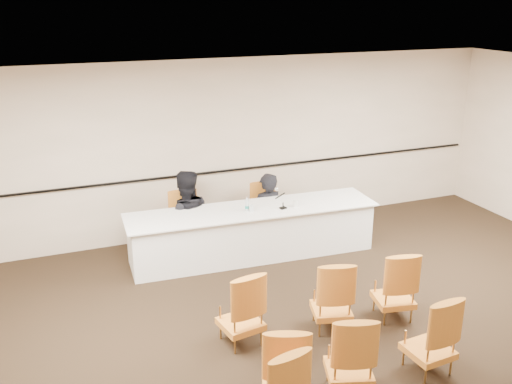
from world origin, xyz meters
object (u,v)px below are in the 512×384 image
microphone (283,199)px  coffee_cup (295,203)px  panelist_second (186,223)px  aud_chair_front_mid (332,294)px  drinking_glass (252,208)px  aud_chair_back_right (430,333)px  panelist_main (267,220)px  panelist_main_chair (267,212)px  panel_table (253,232)px  aud_chair_back_left (285,364)px  aud_chair_front_left (241,307)px  aud_chair_front_right (394,284)px  aud_chair_back_mid (350,352)px  panelist_second_chair (186,222)px  water_bottle (247,204)px

microphone → coffee_cup: 0.24m
panelist_second → aud_chair_front_mid: panelist_second is taller
panelist_second → aud_chair_front_mid: bearing=116.7°
drinking_glass → aud_chair_back_right: bearing=-77.1°
panelist_main → panelist_main_chair: (0.00, 0.00, 0.14)m
panel_table → coffee_cup: size_ratio=34.06×
microphone → aud_chair_back_left: 3.56m
panelist_main_chair → aud_chair_front_left: size_ratio=1.00×
aud_chair_front_left → aud_chair_front_mid: size_ratio=1.00×
panel_table → aud_chair_front_right: bearing=-64.1°
drinking_glass → aud_chair_back_mid: aud_chair_back_mid is taller
panelist_second_chair → aud_chair_front_left: same height
panelist_main → panelist_second: panelist_second is taller
aud_chair_back_left → aud_chair_back_right: same height
panelist_second_chair → coffee_cup: (1.58, -0.79, 0.38)m
panelist_second_chair → aud_chair_front_mid: bearing=-67.3°
panelist_main_chair → aud_chair_front_mid: (-0.34, -2.89, 0.00)m
aud_chair_back_mid → aud_chair_front_right: bearing=58.4°
microphone → drinking_glass: microphone is taller
water_bottle → aud_chair_front_mid: 2.35m
coffee_cup → aud_chair_front_left: size_ratio=0.12×
panelist_second_chair → aud_chair_front_right: size_ratio=1.00×
panelist_second_chair → drinking_glass: bearing=-36.9°
coffee_cup → aud_chair_front_right: size_ratio=0.12×
panelist_second → panel_table: bearing=152.7°
panel_table → panelist_second: (-0.92, 0.63, 0.06)m
panelist_main → aud_chair_front_mid: panelist_main is taller
water_bottle → coffee_cup: (0.77, -0.12, -0.05)m
panelist_main → panelist_second_chair: panelist_main is taller
panelist_main_chair → aud_chair_front_mid: same height
aud_chair_back_mid → aud_chair_back_right: 1.00m
panel_table → aud_chair_front_left: 2.43m
panel_table → panelist_main_chair: (0.47, 0.56, 0.08)m
panel_table → water_bottle: water_bottle is taller
aud_chair_front_left → drinking_glass: bearing=56.2°
panel_table → panelist_main_chair: size_ratio=4.17×
aud_chair_front_mid → aud_chair_back_mid: size_ratio=1.00×
panel_table → aud_chair_front_mid: (0.14, -2.33, 0.08)m
panelist_main → coffee_cup: panelist_main is taller
panel_table → drinking_glass: size_ratio=39.65×
water_bottle → drinking_glass: water_bottle is taller
aud_chair_back_right → panelist_main_chair: bearing=89.0°
panelist_main → aud_chair_front_left: panelist_main is taller
panelist_second → coffee_cup: (1.58, -0.79, 0.40)m
panel_table → panelist_second: size_ratio=2.24×
panelist_main_chair → aud_chair_front_right: same height
panelist_main → drinking_glass: (-0.53, -0.65, 0.51)m
panelist_main → panelist_second: size_ratio=0.93×
aud_chair_front_left → aud_chair_front_right: bearing=-14.5°
water_bottle → aud_chair_back_left: size_ratio=0.22×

